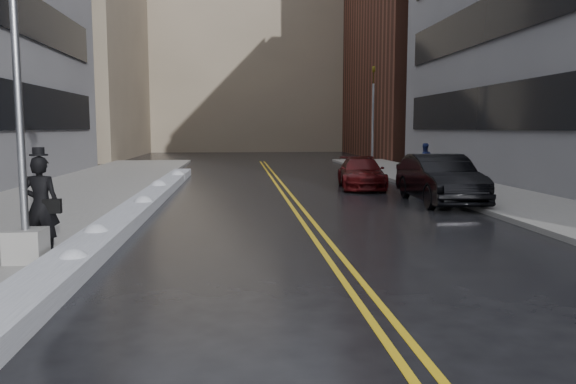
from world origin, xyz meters
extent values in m
plane|color=black|center=(0.00, 0.00, 0.00)|extent=(160.00, 160.00, 0.00)
cube|color=gray|center=(-5.75, 10.00, 0.07)|extent=(5.50, 50.00, 0.15)
cube|color=gray|center=(10.00, 10.00, 0.07)|extent=(4.00, 50.00, 0.15)
cube|color=gold|center=(2.35, 10.00, 0.00)|extent=(0.12, 50.00, 0.01)
cube|color=gold|center=(2.65, 10.00, 0.00)|extent=(0.12, 50.00, 0.01)
cube|color=silver|center=(-2.45, 8.00, 0.17)|extent=(0.90, 30.00, 0.34)
cube|color=gray|center=(-15.50, 44.00, 9.00)|extent=(14.00, 22.00, 18.00)
cube|color=#562D21|center=(19.00, 42.00, 14.00)|extent=(14.00, 20.00, 28.00)
cube|color=gray|center=(2.00, 60.00, 11.00)|extent=(36.00, 16.00, 22.00)
cube|color=gray|center=(-3.30, 2.00, 0.45)|extent=(0.65, 0.65, 0.60)
cylinder|color=gray|center=(-3.30, 2.00, 4.25)|extent=(0.14, 0.14, 7.00)
cylinder|color=maroon|center=(9.00, 10.00, 0.45)|extent=(0.24, 0.24, 0.60)
sphere|color=maroon|center=(9.00, 10.00, 0.75)|extent=(0.26, 0.26, 0.26)
cylinder|color=maroon|center=(9.00, 10.00, 0.50)|extent=(0.25, 0.10, 0.10)
cylinder|color=gray|center=(8.50, 24.00, 2.65)|extent=(0.14, 0.14, 5.00)
imported|color=#594C0C|center=(8.50, 24.00, 5.65)|extent=(0.16, 0.20, 1.00)
imported|color=black|center=(-3.20, 2.58, 1.11)|extent=(0.74, 0.52, 1.92)
imported|color=navy|center=(9.99, 19.09, 0.99)|extent=(0.83, 0.66, 1.68)
imported|color=black|center=(7.50, 10.15, 0.84)|extent=(1.92, 5.16, 1.68)
imported|color=#400A0B|center=(5.90, 15.28, 0.66)|extent=(2.34, 4.72, 1.32)
camera|label=1|loc=(0.57, -8.49, 2.59)|focal=35.00mm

